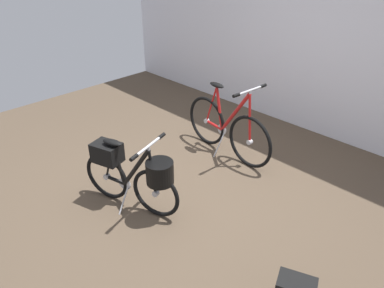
{
  "coord_description": "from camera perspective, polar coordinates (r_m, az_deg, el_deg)",
  "views": [
    {
      "loc": [
        2.17,
        -2.16,
        2.41
      ],
      "look_at": [
        -0.14,
        0.15,
        0.55
      ],
      "focal_mm": 34.03,
      "sensor_mm": 36.0,
      "label": 1
    }
  ],
  "objects": [
    {
      "name": "display_bike_left",
      "position": [
        4.5,
        5.52,
        2.55
      ],
      "size": [
        1.39,
        0.53,
        0.97
      ],
      "color": "black",
      "rests_on": "ground_plane"
    },
    {
      "name": "back_wall",
      "position": [
        5.07,
        20.29,
        18.71
      ],
      "size": [
        7.36,
        0.1,
        3.18
      ],
      "primitive_type": "cube",
      "color": "silver",
      "rests_on": "ground_plane"
    },
    {
      "name": "folding_bike_foreground",
      "position": [
        3.58,
        -9.24,
        -4.44
      ],
      "size": [
        1.09,
        0.54,
        0.8
      ],
      "color": "black",
      "rests_on": "ground_plane"
    },
    {
      "name": "ground_plane",
      "position": [
        3.89,
        -0.07,
        -8.55
      ],
      "size": [
        7.36,
        7.36,
        0.0
      ],
      "primitive_type": "plane",
      "color": "brown"
    }
  ]
}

